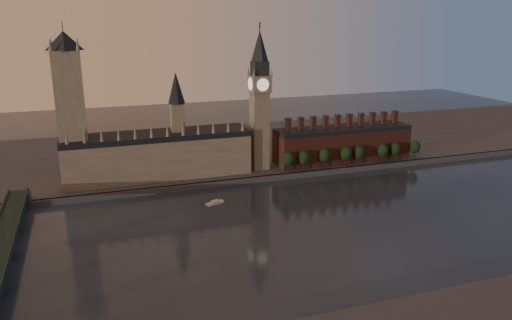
# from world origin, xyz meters

# --- Properties ---
(ground) EXTENTS (900.00, 900.00, 0.00)m
(ground) POSITION_xyz_m (0.00, 0.00, 0.00)
(ground) COLOR black
(ground) RESTS_ON ground
(north_bank) EXTENTS (900.00, 182.00, 4.00)m
(north_bank) POSITION_xyz_m (0.00, 178.04, 2.00)
(north_bank) COLOR #414145
(north_bank) RESTS_ON ground
(palace_of_westminster) EXTENTS (130.00, 30.30, 74.00)m
(palace_of_westminster) POSITION_xyz_m (-64.41, 114.91, 21.63)
(palace_of_westminster) COLOR gray
(palace_of_westminster) RESTS_ON north_bank
(victoria_tower) EXTENTS (24.00, 24.00, 108.00)m
(victoria_tower) POSITION_xyz_m (-120.00, 115.00, 59.09)
(victoria_tower) COLOR gray
(victoria_tower) RESTS_ON north_bank
(big_ben) EXTENTS (15.00, 15.00, 107.00)m
(big_ben) POSITION_xyz_m (10.00, 110.00, 56.83)
(big_ben) COLOR gray
(big_ben) RESTS_ON north_bank
(chimney_block) EXTENTS (110.00, 25.00, 37.00)m
(chimney_block) POSITION_xyz_m (80.00, 110.00, 17.82)
(chimney_block) COLOR brown
(chimney_block) RESTS_ON north_bank
(embankment_tree_0) EXTENTS (8.60, 8.60, 14.88)m
(embankment_tree_0) POSITION_xyz_m (27.43, 95.03, 13.47)
(embankment_tree_0) COLOR black
(embankment_tree_0) RESTS_ON north_bank
(embankment_tree_1) EXTENTS (8.60, 8.60, 14.88)m
(embankment_tree_1) POSITION_xyz_m (39.63, 94.70, 13.47)
(embankment_tree_1) COLOR black
(embankment_tree_1) RESTS_ON north_bank
(embankment_tree_2) EXTENTS (8.60, 8.60, 14.88)m
(embankment_tree_2) POSITION_xyz_m (57.01, 95.03, 13.47)
(embankment_tree_2) COLOR black
(embankment_tree_2) RESTS_ON north_bank
(embankment_tree_3) EXTENTS (8.60, 8.60, 14.88)m
(embankment_tree_3) POSITION_xyz_m (75.02, 94.62, 13.47)
(embankment_tree_3) COLOR black
(embankment_tree_3) RESTS_ON north_bank
(embankment_tree_4) EXTENTS (8.60, 8.60, 14.88)m
(embankment_tree_4) POSITION_xyz_m (86.36, 94.75, 13.47)
(embankment_tree_4) COLOR black
(embankment_tree_4) RESTS_ON north_bank
(embankment_tree_5) EXTENTS (8.60, 8.60, 14.88)m
(embankment_tree_5) POSITION_xyz_m (107.20, 94.13, 13.47)
(embankment_tree_5) COLOR black
(embankment_tree_5) RESTS_ON north_bank
(embankment_tree_6) EXTENTS (8.60, 8.60, 14.88)m
(embankment_tree_6) POSITION_xyz_m (118.72, 94.54, 13.47)
(embankment_tree_6) COLOR black
(embankment_tree_6) RESTS_ON north_bank
(embankment_tree_7) EXTENTS (8.60, 8.60, 14.88)m
(embankment_tree_7) POSITION_xyz_m (138.20, 95.44, 13.47)
(embankment_tree_7) COLOR black
(embankment_tree_7) RESTS_ON north_bank
(river_boat) EXTENTS (12.58, 7.53, 2.43)m
(river_boat) POSITION_xyz_m (-38.56, 57.76, 0.93)
(river_boat) COLOR silver
(river_boat) RESTS_ON ground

